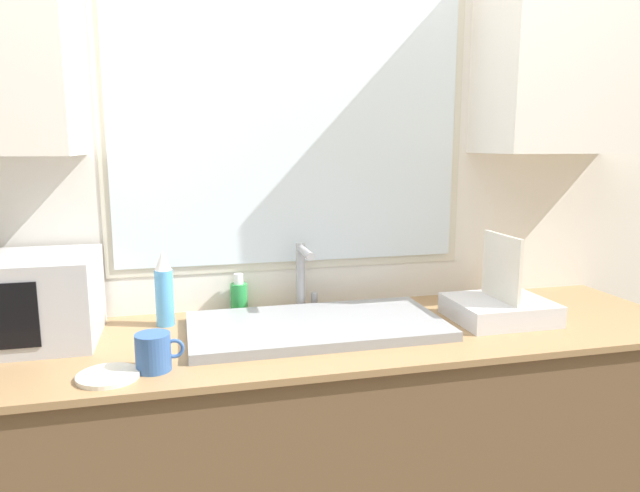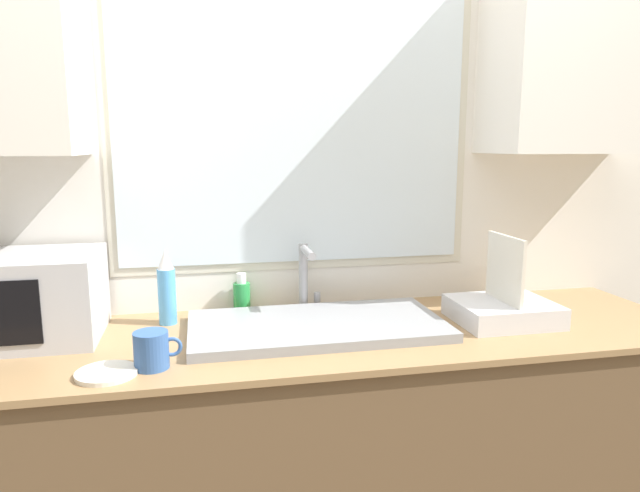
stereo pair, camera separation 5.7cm
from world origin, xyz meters
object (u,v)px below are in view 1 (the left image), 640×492
dish_rack (499,306)px  spray_bottle (164,290)px  microwave (5,301)px  faucet (303,272)px  soap_bottle (239,296)px  mug_near_sink (154,352)px

dish_rack → spray_bottle: 1.11m
microwave → spray_bottle: size_ratio=2.05×
faucet → soap_bottle: size_ratio=1.75×
faucet → mug_near_sink: (-0.49, -0.43, -0.09)m
dish_rack → mug_near_sink: size_ratio=2.52×
spray_bottle → mug_near_sink: size_ratio=1.97×
faucet → mug_near_sink: size_ratio=1.90×
dish_rack → spray_bottle: (-1.09, 0.21, 0.07)m
faucet → spray_bottle: 0.47m
soap_bottle → mug_near_sink: soap_bottle is taller
microwave → dish_rack: 1.54m
microwave → mug_near_sink: bearing=-36.8°
spray_bottle → soap_bottle: spray_bottle is taller
faucet → soap_bottle: faucet is taller
spray_bottle → mug_near_sink: bearing=-93.2°
faucet → microwave: (-0.92, -0.11, -0.01)m
dish_rack → spray_bottle: size_ratio=1.27×
soap_bottle → mug_near_sink: (-0.27, -0.48, -0.01)m
soap_bottle → dish_rack: bearing=-20.1°
spray_bottle → mug_near_sink: spray_bottle is taller
microwave → mug_near_sink: 0.54m
soap_bottle → microwave: bearing=-167.1°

